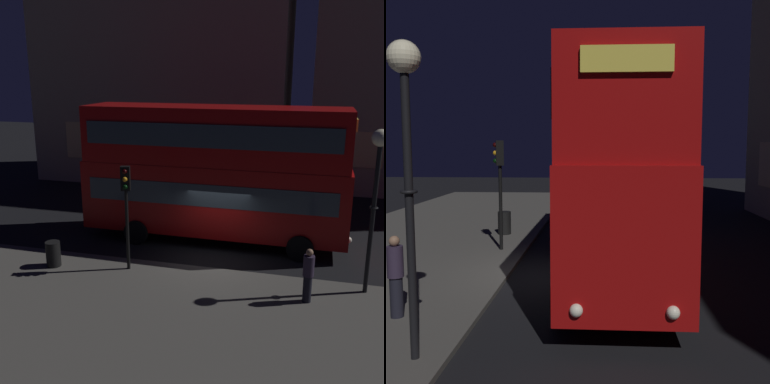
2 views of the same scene
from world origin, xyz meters
TOP-DOWN VIEW (x-y plane):
  - ground_plane at (0.00, 0.00)m, footprint 80.00×80.00m
  - sidewalk_slab at (0.00, -5.37)m, footprint 44.00×8.87m
  - building_with_clock at (-6.30, 13.70)m, footprint 15.90×7.45m
  - double_decker_bus at (-0.49, 2.15)m, footprint 11.06×2.99m
  - traffic_light_near_kerb at (-2.74, -1.82)m, footprint 0.38×0.39m
  - street_lamp at (5.37, -1.48)m, footprint 0.54×0.54m
  - pedestrian at (3.56, -2.62)m, footprint 0.34×0.34m
  - litter_bin at (-5.50, -2.28)m, footprint 0.53×0.53m

SIDE VIEW (x-z plane):
  - ground_plane at x=0.00m, z-range 0.00..0.00m
  - sidewalk_slab at x=0.00m, z-range 0.00..0.12m
  - litter_bin at x=-5.50m, z-range 0.12..1.05m
  - pedestrian at x=3.56m, z-range 0.15..1.90m
  - traffic_light_near_kerb at x=-2.74m, z-range 0.96..4.75m
  - double_decker_bus at x=-0.49m, z-range 0.32..6.01m
  - street_lamp at x=5.37m, z-range 1.48..6.77m
  - building_with_clock at x=-6.30m, z-range 0.00..16.10m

